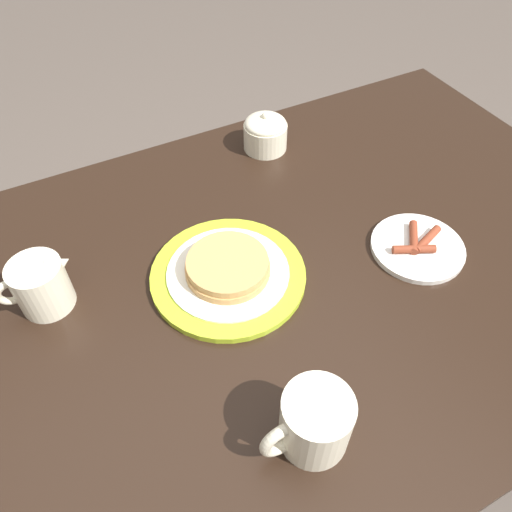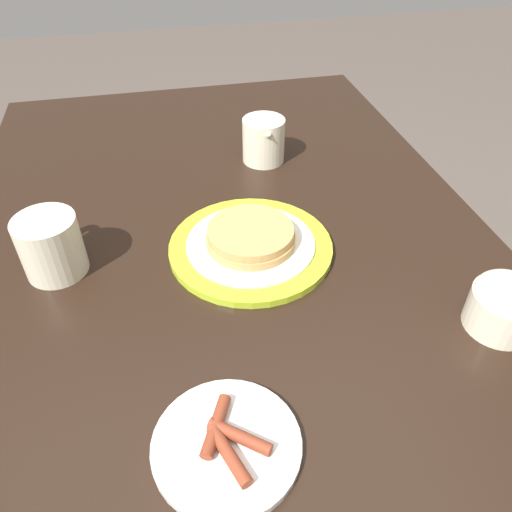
{
  "view_description": "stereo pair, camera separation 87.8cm",
  "coord_description": "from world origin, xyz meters",
  "px_view_note": "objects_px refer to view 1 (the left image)",
  "views": [
    {
      "loc": [
        0.24,
        0.45,
        1.41
      ],
      "look_at": [
        -0.01,
        -0.03,
        0.81
      ],
      "focal_mm": 35.0,
      "sensor_mm": 36.0,
      "label": 1
    },
    {
      "loc": [
        -0.55,
        0.09,
        1.28
      ],
      "look_at": [
        -0.01,
        -0.03,
        0.81
      ],
      "focal_mm": 35.0,
      "sensor_mm": 36.0,
      "label": 2
    }
  ],
  "objects_px": {
    "sugar_bowl": "(265,132)",
    "pancake_plate": "(228,272)",
    "coffee_mug": "(313,422)",
    "creamer_pitcher": "(41,285)",
    "side_plate_bacon": "(418,247)"
  },
  "relations": [
    {
      "from": "pancake_plate",
      "to": "side_plate_bacon",
      "type": "bearing_deg",
      "value": 163.56
    },
    {
      "from": "sugar_bowl",
      "to": "pancake_plate",
      "type": "bearing_deg",
      "value": 52.19
    },
    {
      "from": "coffee_mug",
      "to": "creamer_pitcher",
      "type": "distance_m",
      "value": 0.45
    },
    {
      "from": "sugar_bowl",
      "to": "coffee_mug",
      "type": "bearing_deg",
      "value": 67.13
    },
    {
      "from": "side_plate_bacon",
      "to": "coffee_mug",
      "type": "distance_m",
      "value": 0.39
    },
    {
      "from": "pancake_plate",
      "to": "sugar_bowl",
      "type": "relative_size",
      "value": 2.81
    },
    {
      "from": "pancake_plate",
      "to": "coffee_mug",
      "type": "bearing_deg",
      "value": 85.9
    },
    {
      "from": "pancake_plate",
      "to": "creamer_pitcher",
      "type": "xyz_separation_m",
      "value": [
        0.27,
        -0.08,
        0.03
      ]
    },
    {
      "from": "pancake_plate",
      "to": "creamer_pitcher",
      "type": "height_order",
      "value": "creamer_pitcher"
    },
    {
      "from": "pancake_plate",
      "to": "creamer_pitcher",
      "type": "relative_size",
      "value": 2.09
    },
    {
      "from": "coffee_mug",
      "to": "sugar_bowl",
      "type": "xyz_separation_m",
      "value": [
        -0.24,
        -0.58,
        -0.01
      ]
    },
    {
      "from": "pancake_plate",
      "to": "coffee_mug",
      "type": "xyz_separation_m",
      "value": [
        0.02,
        0.29,
        0.03
      ]
    },
    {
      "from": "side_plate_bacon",
      "to": "sugar_bowl",
      "type": "distance_m",
      "value": 0.39
    },
    {
      "from": "pancake_plate",
      "to": "creamer_pitcher",
      "type": "bearing_deg",
      "value": -17.2
    },
    {
      "from": "coffee_mug",
      "to": "sugar_bowl",
      "type": "bearing_deg",
      "value": -112.87
    }
  ]
}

